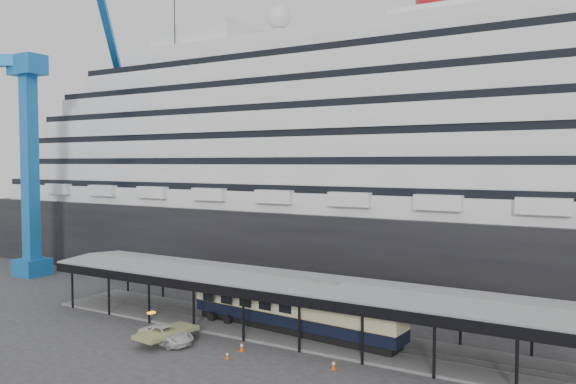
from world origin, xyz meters
name	(u,v)px	position (x,y,z in m)	size (l,w,h in m)	color
ground	(265,349)	(0.00, 0.00, 0.00)	(200.00, 200.00, 0.00)	#333335
cruise_ship	(394,146)	(0.05, 32.00, 18.35)	(130.00, 30.00, 43.90)	black
platform_canopy	(294,309)	(0.00, 5.00, 2.36)	(56.00, 9.18, 5.30)	slate
crane_blue	(37,136)	(-45.11, 10.62, 19.96)	(22.63, 19.19, 47.60)	blue
port_truck	(166,335)	(-8.52, -3.03, 0.77)	(2.55, 5.54, 1.54)	silver
pullman_carriage	(293,306)	(-0.08, 5.00, 2.66)	(22.48, 4.85, 21.90)	black
traffic_cone_left	(227,355)	(-1.39, -3.57, 0.33)	(0.39, 0.39, 0.66)	#DB4E0C
traffic_cone_mid	(242,346)	(-1.47, -1.38, 0.41)	(0.47, 0.47, 0.83)	#D34C0B
traffic_cone_right	(334,364)	(7.18, -1.27, 0.40)	(0.52, 0.52, 0.80)	#E8460C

